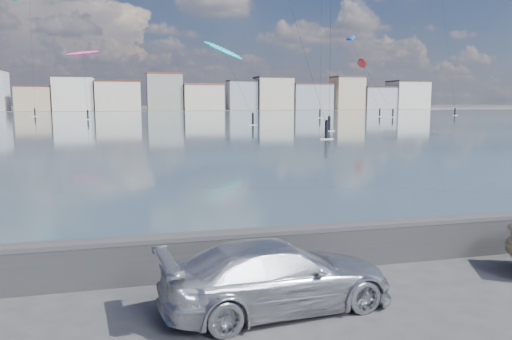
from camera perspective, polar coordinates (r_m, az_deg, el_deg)
The scene contains 10 objects.
ground at distance 9.06m, azimuth 0.04°, elevation -17.69°, with size 700.00×700.00×0.00m, color #333335.
bay_water at distance 99.51m, azimuth -13.03°, elevation 5.55°, with size 500.00×177.00×0.00m, color #2F3F50.
far_shore_strip at distance 207.96m, azimuth -13.67°, elevation 6.71°, with size 500.00×60.00×0.00m, color #4C473D.
seawall at distance 11.31m, azimuth -3.35°, elevation -9.22°, with size 400.00×0.36×1.08m.
far_buildings at distance 193.96m, azimuth -13.30°, elevation 8.42°, with size 240.79×13.26×14.60m.
car_silver at distance 9.60m, azimuth 2.49°, elevation -11.97°, with size 1.82×4.47×1.30m, color silver.
kitesurfer_0 at distance 125.30m, azimuth 12.06°, elevation 11.74°, with size 6.86×13.87×14.19m.
kitesurfer_2 at distance 121.06m, azimuth -19.19°, elevation 12.39°, with size 8.19×18.11×15.40m.
kitesurfer_10 at distance 91.65m, azimuth -3.74°, elevation 13.34°, with size 7.79×15.24×14.91m.
kitesurfer_11 at distance 132.87m, azimuth 10.82°, elevation 14.44°, with size 5.38×16.83×21.05m.
Camera 1 is at (-2.00, -7.92, 3.93)m, focal length 35.00 mm.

